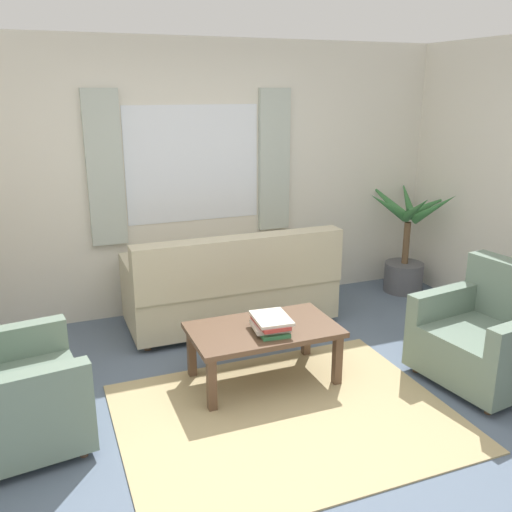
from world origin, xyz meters
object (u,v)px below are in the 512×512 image
coffee_table (264,334)px  potted_plant (405,249)px  armchair_left (2,395)px  armchair_right (490,336)px  book_stack_on_table (271,324)px  couch (232,288)px

coffee_table → potted_plant: (2.18, 1.26, 0.09)m
armchair_left → coffee_table: armchair_left is taller
armchair_left → armchair_right: 3.42m
book_stack_on_table → coffee_table: bearing=104.5°
armchair_left → armchair_right: size_ratio=0.99×
armchair_right → book_stack_on_table: bearing=-116.2°
couch → coffee_table: size_ratio=1.73×
couch → armchair_right: 2.23m
book_stack_on_table → potted_plant: 2.54m
couch → book_stack_on_table: (-0.10, -1.16, 0.13)m
armchair_right → potted_plant: potted_plant is taller
armchair_right → coffee_table: size_ratio=0.86×
book_stack_on_table → potted_plant: size_ratio=0.29×
potted_plant → book_stack_on_table: bearing=-148.0°
armchair_right → potted_plant: (0.57, 1.86, 0.12)m
armchair_left → book_stack_on_table: 1.82m
coffee_table → potted_plant: size_ratio=0.91×
couch → armchair_right: size_ratio=2.01×
armchair_right → potted_plant: size_ratio=0.78×
couch → armchair_right: (1.48, -1.68, -0.01)m
armchair_left → couch: bearing=-64.8°
armchair_right → book_stack_on_table: armchair_right is taller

